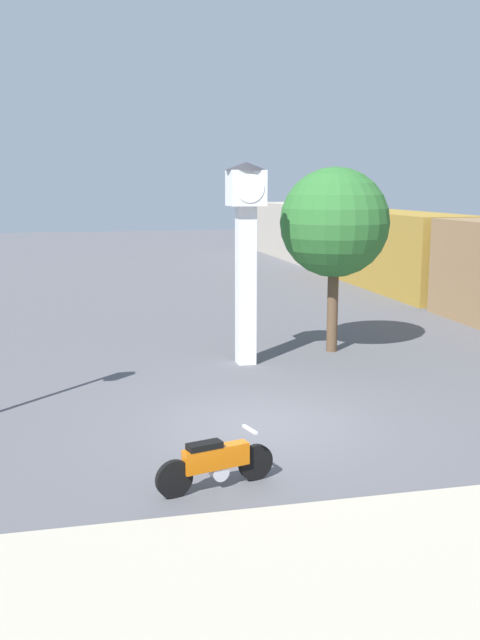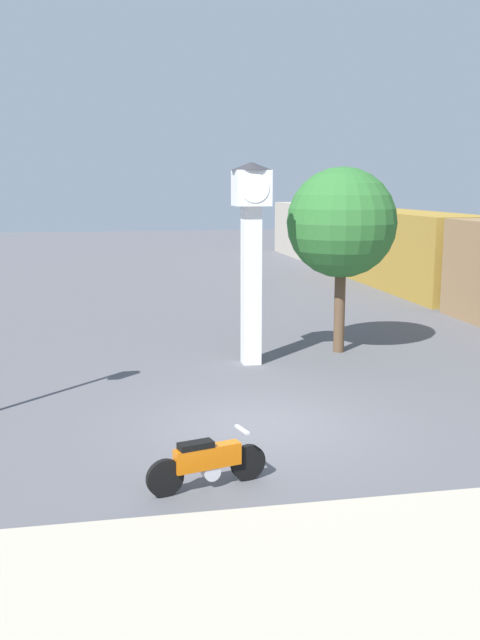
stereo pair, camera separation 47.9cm
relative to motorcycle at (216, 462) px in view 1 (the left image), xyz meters
name	(u,v)px [view 1 (the left image)]	position (x,y,z in m)	size (l,w,h in m)	color
ground_plane	(261,424)	(1.41, 2.71, -0.41)	(120.00, 120.00, 0.00)	#56565B
sidewalk_strip	(424,628)	(1.41, -4.00, -0.36)	(36.00, 6.00, 0.10)	#B2A893
motorcycle	(216,462)	(0.00, 0.00, 0.00)	(1.91, 0.66, 0.86)	black
clock_tower	(246,234)	(2.25, 7.47, 2.94)	(1.05, 1.05, 5.13)	white
freight_train	(388,249)	(11.95, 20.14, 1.29)	(2.80, 37.33, 3.40)	olive
street_tree	(335,223)	(4.92, 8.29, 3.14)	(2.97, 2.97, 5.05)	brown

